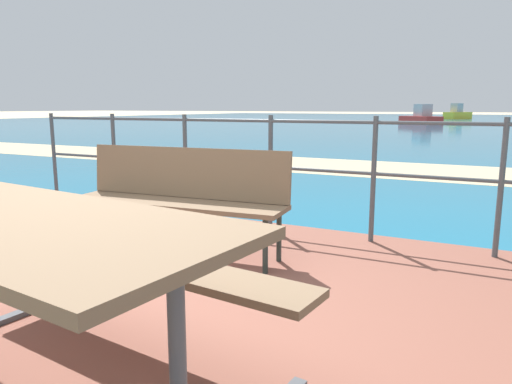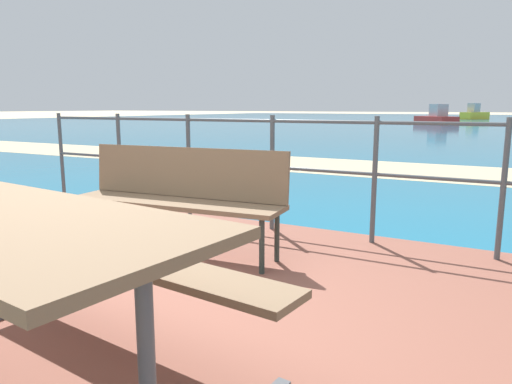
{
  "view_description": "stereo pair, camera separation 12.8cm",
  "coord_description": "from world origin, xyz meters",
  "px_view_note": "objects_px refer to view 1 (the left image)",
  "views": [
    {
      "loc": [
        1.9,
        -1.69,
        1.23
      ],
      "look_at": [
        0.1,
        1.87,
        0.51
      ],
      "focal_mm": 33.24,
      "sensor_mm": 36.0,
      "label": 1
    },
    {
      "loc": [
        2.02,
        -1.63,
        1.23
      ],
      "look_at": [
        0.1,
        1.87,
        0.51
      ],
      "focal_mm": 33.24,
      "sensor_mm": 36.0,
      "label": 2
    }
  ],
  "objects_px": {
    "picnic_table": "(9,263)",
    "park_bench": "(181,191)",
    "boat_near": "(458,114)",
    "boat_mid": "(420,118)"
  },
  "relations": [
    {
      "from": "picnic_table",
      "to": "park_bench",
      "type": "height_order",
      "value": "park_bench"
    },
    {
      "from": "park_bench",
      "to": "boat_mid",
      "type": "height_order",
      "value": "boat_mid"
    },
    {
      "from": "boat_near",
      "to": "boat_mid",
      "type": "xyz_separation_m",
      "value": [
        -1.38,
        -16.54,
        -0.07
      ]
    },
    {
      "from": "park_bench",
      "to": "picnic_table",
      "type": "bearing_deg",
      "value": -76.81
    },
    {
      "from": "boat_mid",
      "to": "picnic_table",
      "type": "bearing_deg",
      "value": 141.7
    },
    {
      "from": "picnic_table",
      "to": "boat_mid",
      "type": "relative_size",
      "value": 0.59
    },
    {
      "from": "picnic_table",
      "to": "boat_near",
      "type": "bearing_deg",
      "value": 98.6
    },
    {
      "from": "boat_mid",
      "to": "park_bench",
      "type": "bearing_deg",
      "value": 140.91
    },
    {
      "from": "park_bench",
      "to": "boat_near",
      "type": "height_order",
      "value": "boat_near"
    },
    {
      "from": "park_bench",
      "to": "boat_mid",
      "type": "xyz_separation_m",
      "value": [
        -2.85,
        33.49,
        -0.12
      ]
    }
  ]
}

